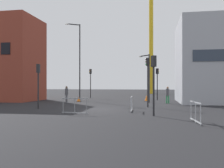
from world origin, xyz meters
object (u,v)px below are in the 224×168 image
(construction_crane, at_px, (151,11))
(traffic_light_far, at_px, (90,79))
(traffic_light_verge, at_px, (154,75))
(traffic_cone_by_barrier, at_px, (147,98))
(streetlamp_tall, at_px, (78,57))
(traffic_light_near, at_px, (157,79))
(traffic_light_corner, at_px, (148,74))
(traffic_cone_striped, at_px, (79,99))
(pedestrian_waiting, at_px, (67,93))
(traffic_light_crosswalk, at_px, (38,79))
(pedestrian_walking, at_px, (168,94))
(streetlamp_short, at_px, (148,73))

(construction_crane, distance_m, traffic_light_far, 25.54)
(construction_crane, bearing_deg, traffic_light_verge, -89.16)
(traffic_light_verge, relative_size, traffic_cone_by_barrier, 5.54)
(streetlamp_tall, distance_m, traffic_light_near, 10.25)
(traffic_light_corner, bearing_deg, traffic_cone_striped, 145.28)
(traffic_light_near, height_order, traffic_cone_by_barrier, traffic_light_near)
(traffic_light_verge, relative_size, pedestrian_waiting, 2.11)
(construction_crane, height_order, traffic_light_crosswalk, construction_crane)
(traffic_light_far, distance_m, traffic_light_corner, 15.40)
(construction_crane, xyz_separation_m, traffic_light_verge, (0.55, -37.61, -15.36))
(pedestrian_walking, bearing_deg, streetlamp_tall, 163.83)
(traffic_light_far, relative_size, traffic_light_verge, 1.12)
(construction_crane, height_order, traffic_light_corner, construction_crane)
(traffic_light_crosswalk, relative_size, traffic_light_verge, 0.96)
(traffic_cone_by_barrier, bearing_deg, streetlamp_tall, -177.51)
(traffic_light_corner, relative_size, traffic_light_verge, 1.14)
(construction_crane, xyz_separation_m, pedestrian_walking, (1.97, -27.08, -16.88))
(pedestrian_walking, bearing_deg, traffic_light_crosswalk, -144.75)
(streetlamp_tall, height_order, traffic_light_near, streetlamp_tall)
(traffic_cone_by_barrier, bearing_deg, traffic_light_corner, -87.67)
(construction_crane, height_order, pedestrian_waiting, construction_crane)
(traffic_light_near, xyz_separation_m, traffic_cone_by_barrier, (-1.27, -1.70, -2.37))
(streetlamp_tall, bearing_deg, traffic_light_near, 12.06)
(traffic_light_corner, bearing_deg, traffic_cone_by_barrier, 92.33)
(pedestrian_waiting, bearing_deg, construction_crane, 72.87)
(traffic_light_far, height_order, pedestrian_waiting, traffic_light_far)
(traffic_light_far, bearing_deg, streetlamp_short, -40.61)
(traffic_light_crosswalk, height_order, traffic_cone_by_barrier, traffic_light_crosswalk)
(streetlamp_short, height_order, traffic_light_corner, streetlamp_short)
(traffic_light_corner, distance_m, traffic_light_verge, 6.05)
(pedestrian_waiting, relative_size, traffic_cone_striped, 3.15)
(traffic_light_far, relative_size, pedestrian_waiting, 2.36)
(traffic_light_corner, bearing_deg, pedestrian_walking, 66.84)
(traffic_cone_striped, bearing_deg, streetlamp_short, 0.50)
(traffic_light_verge, bearing_deg, streetlamp_short, 93.30)
(traffic_light_far, height_order, traffic_light_crosswalk, traffic_light_far)
(pedestrian_waiting, bearing_deg, traffic_light_near, 32.75)
(traffic_light_corner, bearing_deg, traffic_light_crosswalk, -160.96)
(traffic_light_corner, relative_size, traffic_light_crosswalk, 1.19)
(traffic_light_far, distance_m, traffic_light_crosswalk, 15.82)
(pedestrian_waiting, bearing_deg, traffic_cone_by_barrier, 28.28)
(construction_crane, xyz_separation_m, streetlamp_short, (-0.12, -25.97, -14.69))
(traffic_light_near, bearing_deg, traffic_light_crosswalk, -127.31)
(construction_crane, height_order, traffic_light_near, construction_crane)
(streetlamp_short, distance_m, traffic_light_near, 4.22)
(streetlamp_short, bearing_deg, traffic_light_corner, -88.38)
(traffic_light_crosswalk, bearing_deg, traffic_light_near, 52.69)
(traffic_light_verge, xyz_separation_m, traffic_light_near, (0.43, 15.68, 0.14))
(traffic_light_far, distance_m, traffic_cone_by_barrier, 9.86)
(traffic_light_crosswalk, distance_m, pedestrian_waiting, 6.61)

